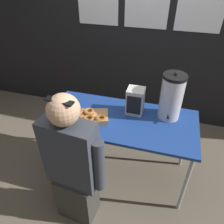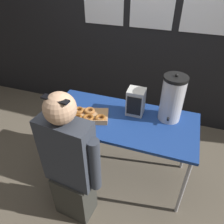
{
  "view_description": "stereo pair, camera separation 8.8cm",
  "coord_description": "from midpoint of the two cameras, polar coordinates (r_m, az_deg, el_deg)",
  "views": [
    {
      "loc": [
        0.35,
        -1.56,
        2.02
      ],
      "look_at": [
        -0.09,
        0.0,
        0.82
      ],
      "focal_mm": 35.0,
      "sensor_mm": 36.0,
      "label": 1
    },
    {
      "loc": [
        0.43,
        -1.54,
        2.02
      ],
      "look_at": [
        -0.09,
        0.0,
        0.82
      ],
      "focal_mm": 35.0,
      "sensor_mm": 36.0,
      "label": 2
    }
  ],
  "objects": [
    {
      "name": "cell_phone",
      "position": [
        2.08,
        -16.49,
        -2.52
      ],
      "size": [
        0.11,
        0.16,
        0.01
      ],
      "rotation": [
        0.0,
        0.0,
        -0.37
      ],
      "color": "black",
      "rests_on": "folding_table"
    },
    {
      "name": "ground_plane",
      "position": [
        2.58,
        0.95,
        -15.03
      ],
      "size": [
        12.0,
        12.0,
        0.0
      ],
      "primitive_type": "plane",
      "color": "brown"
    },
    {
      "name": "space_heater",
      "position": [
        2.06,
        4.86,
        2.84
      ],
      "size": [
        0.16,
        0.15,
        0.26
      ],
      "color": "silver",
      "rests_on": "folding_table"
    },
    {
      "name": "back_wall",
      "position": [
        2.84,
        8.01,
        23.4
      ],
      "size": [
        6.0,
        0.11,
        2.77
      ],
      "color": "black",
      "rests_on": "ground"
    },
    {
      "name": "folding_table",
      "position": [
        2.07,
        1.14,
        -2.92
      ],
      "size": [
        1.41,
        0.65,
        0.76
      ],
      "color": "navy",
      "rests_on": "ground"
    },
    {
      "name": "donut_box",
      "position": [
        2.05,
        -7.6,
        -1.15
      ],
      "size": [
        0.41,
        0.34,
        0.05
      ],
      "rotation": [
        0.0,
        0.0,
        0.3
      ],
      "color": "tan",
      "rests_on": "folding_table"
    },
    {
      "name": "person_seated",
      "position": [
        1.82,
        -11.61,
        -13.94
      ],
      "size": [
        0.55,
        0.26,
        1.31
      ],
      "rotation": [
        0.0,
        0.0,
        3.04
      ],
      "color": "#33332D",
      "rests_on": "ground"
    },
    {
      "name": "coffee_urn",
      "position": [
        2.01,
        14.06,
        3.86
      ],
      "size": [
        0.21,
        0.23,
        0.46
      ],
      "color": "silver",
      "rests_on": "folding_table"
    }
  ]
}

